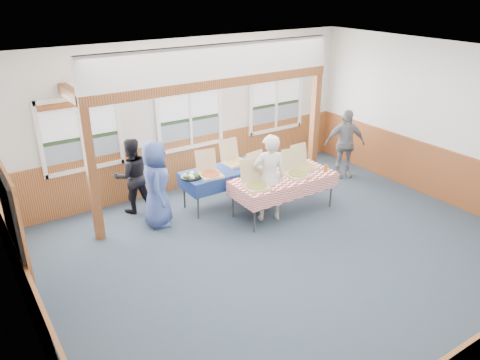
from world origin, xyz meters
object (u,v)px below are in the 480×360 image
table_left (224,172)px  woman_white (269,178)px  woman_black (132,176)px  table_right (284,179)px  man_blue (156,184)px  person_grey (345,144)px

table_left → woman_white: size_ratio=1.09×
woman_black → table_right: bearing=151.0°
table_left → woman_black: 1.81m
woman_white → man_blue: bearing=-5.2°
woman_white → table_left: bearing=-48.4°
woman_white → person_grey: 2.82m
woman_white → woman_black: woman_white is taller
woman_black → man_blue: 0.80m
person_grey → table_left: bearing=-157.4°
woman_white → man_blue: woman_white is taller
table_left → table_right: (0.77, -0.96, 0.01)m
table_right → person_grey: bearing=12.3°
table_left → table_right: same height
table_right → person_grey: size_ratio=1.33×
man_blue → person_grey: 4.57m
man_blue → person_grey: (4.57, -0.23, -0.02)m
woman_white → woman_black: 2.68m
woman_white → person_grey: (2.72, 0.76, -0.06)m
woman_black → man_blue: man_blue is taller
table_right → woman_white: woman_white is taller
woman_black → person_grey: (4.74, -1.00, 0.04)m
table_left → woman_white: woman_white is taller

